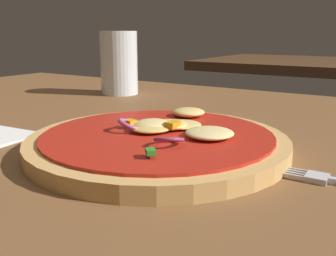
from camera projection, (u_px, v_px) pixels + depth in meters
dining_table at (120, 166)px, 0.41m from camera, size 1.43×0.97×0.04m
pizza at (159, 140)px, 0.40m from camera, size 0.27×0.27×0.03m
beer_glass at (119, 67)px, 0.76m from camera, size 0.07×0.07×0.12m
background_table at (301, 64)px, 1.72m from camera, size 0.82×0.67×0.04m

